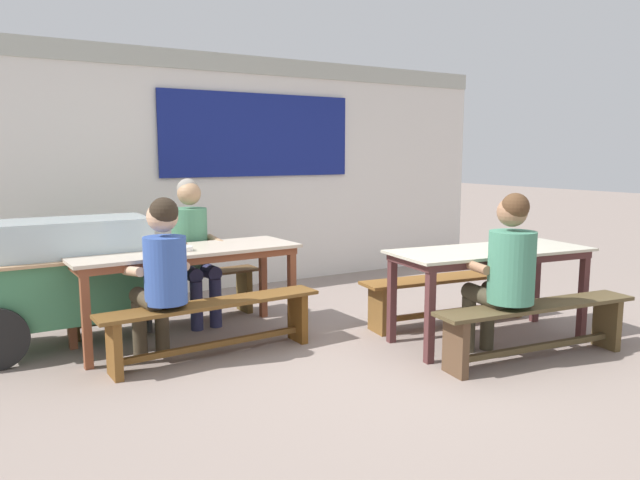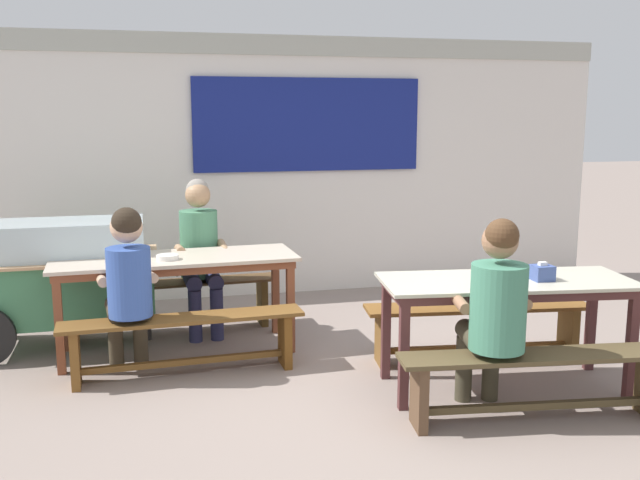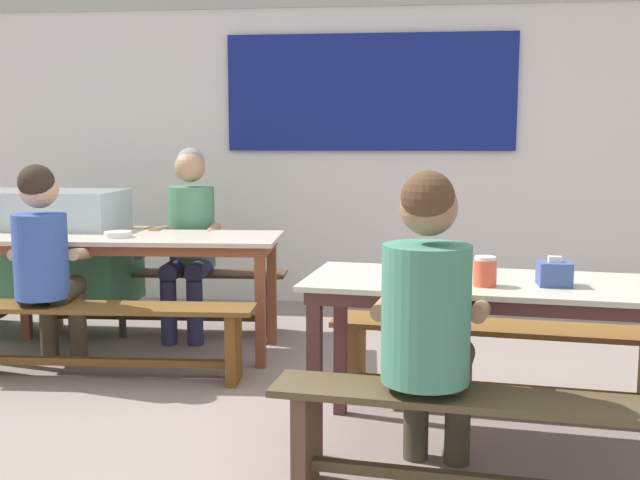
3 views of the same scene
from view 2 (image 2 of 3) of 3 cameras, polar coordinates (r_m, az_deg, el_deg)
ground_plane at (r=4.95m, az=3.60°, el=-12.19°), size 40.00×40.00×0.00m
backdrop_wall at (r=7.40m, az=-2.89°, el=6.40°), size 6.96×0.23×2.65m
dining_table_far at (r=5.68m, az=-11.58°, el=-2.09°), size 1.92×0.74×0.77m
dining_table_near at (r=4.98m, az=14.77°, el=-3.98°), size 1.77×0.87×0.77m
bench_far_back at (r=6.31m, az=-11.88°, el=-4.67°), size 1.86×0.37×0.44m
bench_far_front at (r=5.25m, az=-10.90°, el=-7.57°), size 1.75×0.35×0.44m
bench_near_back at (r=5.59m, az=12.52°, el=-6.50°), size 1.75×0.51×0.44m
bench_near_front at (r=4.61m, az=17.09°, el=-10.35°), size 1.74×0.48×0.44m
food_cart at (r=6.07m, az=-19.64°, el=-2.57°), size 1.69×0.77×1.03m
person_center_facing at (r=6.17m, az=-9.64°, el=-0.52°), size 0.45×0.57×1.33m
person_near_front at (r=4.44m, az=13.87°, el=-5.22°), size 0.49×0.61×1.28m
person_left_back_turned at (r=5.18m, az=-15.17°, el=-3.16°), size 0.45×0.54×1.25m
tissue_box at (r=4.99m, az=17.45°, el=-2.52°), size 0.13×0.13×0.13m
condiment_jar at (r=4.81m, az=14.71°, el=-2.73°), size 0.10×0.10×0.13m
soup_bowl at (r=5.56m, az=-12.17°, el=-1.36°), size 0.17×0.17×0.04m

